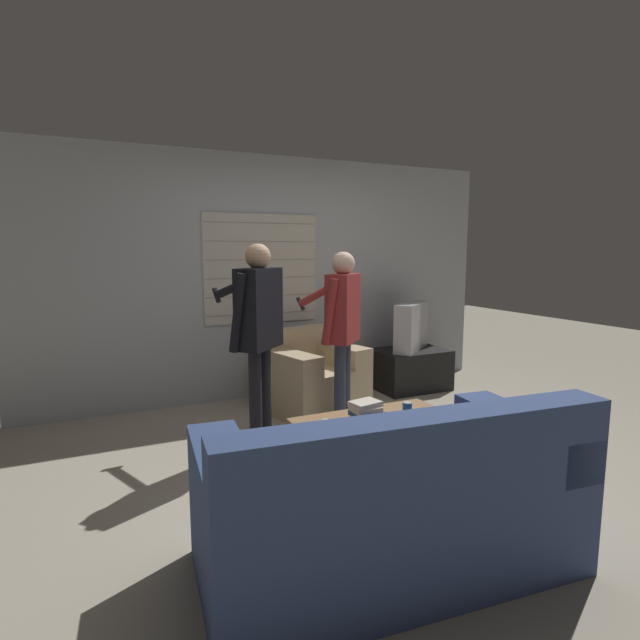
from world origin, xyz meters
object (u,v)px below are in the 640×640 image
at_px(person_left_standing, 258,322).
at_px(book_stack, 366,413).
at_px(person_right_standing, 342,320).
at_px(spare_remote, 330,423).
at_px(couch_blue, 391,505).
at_px(armchair_beige, 312,377).
at_px(coffee_table, 376,425).
at_px(soda_can, 407,411).
at_px(tv, 411,326).

distance_m(person_left_standing, book_stack, 1.11).
xyz_separation_m(person_right_standing, spare_remote, (-0.53, -0.86, -0.56)).
bearing_deg(person_right_standing, couch_blue, -152.85).
bearing_deg(armchair_beige, couch_blue, 60.50).
relative_size(armchair_beige, person_right_standing, 0.65).
xyz_separation_m(armchair_beige, spare_remote, (-0.52, -1.46, 0.08)).
bearing_deg(spare_remote, coffee_table, -26.55).
relative_size(book_stack, soda_can, 1.75).
xyz_separation_m(book_stack, soda_can, (0.32, -0.02, -0.02)).
height_order(coffee_table, person_right_standing, person_right_standing).
distance_m(coffee_table, tv, 2.31).
bearing_deg(armchair_beige, person_left_standing, 29.21).
relative_size(armchair_beige, soda_can, 8.08).
height_order(coffee_table, spare_remote, spare_remote).
xyz_separation_m(couch_blue, soda_can, (0.69, 0.86, 0.12)).
xyz_separation_m(couch_blue, tv, (2.00, 2.67, 0.38)).
bearing_deg(person_right_standing, soda_can, -132.52).
bearing_deg(couch_blue, tv, 58.40).
bearing_deg(tv, spare_remote, 3.72).
relative_size(person_left_standing, spare_remote, 11.94).
relative_size(armchair_beige, spare_remote, 7.49).
bearing_deg(armchair_beige, coffee_table, 68.99).
height_order(tv, book_stack, tv).
bearing_deg(person_right_standing, tv, -10.74).
bearing_deg(tv, person_right_standing, -6.77).
bearing_deg(person_right_standing, coffee_table, -144.62).
xyz_separation_m(coffee_table, soda_can, (0.19, -0.09, 0.10)).
relative_size(coffee_table, person_right_standing, 0.72).
height_order(armchair_beige, spare_remote, armchair_beige).
bearing_deg(person_left_standing, book_stack, -101.71).
relative_size(book_stack, spare_remote, 1.62).
height_order(soda_can, spare_remote, soda_can).
bearing_deg(soda_can, person_right_standing, 90.01).
bearing_deg(spare_remote, person_right_standing, 39.57).
xyz_separation_m(coffee_table, spare_remote, (-0.34, 0.05, 0.05)).
distance_m(person_right_standing, soda_can, 1.12).
height_order(armchair_beige, person_right_standing, person_right_standing).
xyz_separation_m(couch_blue, book_stack, (0.37, 0.88, 0.14)).
bearing_deg(spare_remote, tv, 23.45).
bearing_deg(coffee_table, person_left_standing, 128.33).
bearing_deg(couch_blue, spare_remote, 86.18).
relative_size(person_right_standing, soda_can, 12.39).
xyz_separation_m(armchair_beige, person_right_standing, (0.01, -0.61, 0.65)).
bearing_deg(person_right_standing, spare_remote, -164.14).
relative_size(armchair_beige, book_stack, 4.61).
distance_m(couch_blue, spare_remote, 1.01).
height_order(coffee_table, soda_can, soda_can).
distance_m(armchair_beige, coffee_table, 1.52).
distance_m(armchair_beige, spare_remote, 1.56).
height_order(tv, person_right_standing, person_right_standing).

